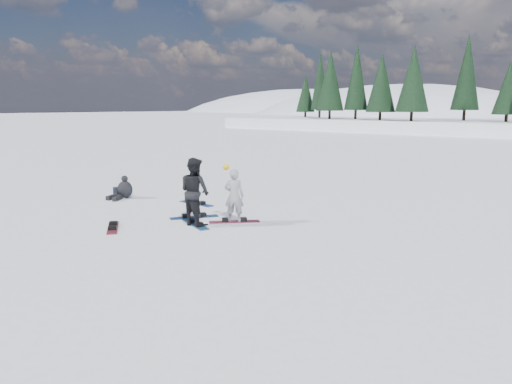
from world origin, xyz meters
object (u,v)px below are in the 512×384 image
(snowboarder_man, at_px, (195,192))
(snowboard_loose_a, at_px, (194,217))
(gear_bag, at_px, (119,191))
(snowboard_loose_c, at_px, (196,204))
(snowboarder_woman, at_px, (234,195))
(snowboard_loose_b, at_px, (113,228))
(seated_rider, at_px, (124,190))

(snowboarder_man, distance_m, snowboard_loose_a, 1.37)
(gear_bag, bearing_deg, snowboard_loose_c, 11.24)
(snowboarder_woman, relative_size, gear_bag, 3.87)
(gear_bag, distance_m, snowboard_loose_a, 5.19)
(snowboarder_woman, distance_m, gear_bag, 6.54)
(snowboard_loose_b, xyz_separation_m, snowboard_loose_c, (-0.73, 3.96, 0.00))
(snowboard_loose_a, xyz_separation_m, snowboard_loose_b, (-0.79, -2.41, 0.00))
(gear_bag, xyz_separation_m, snowboard_loose_b, (4.33, -3.24, -0.14))
(snowboarder_man, relative_size, snowboard_loose_c, 1.32)
(snowboarder_woman, distance_m, seated_rider, 5.81)
(seated_rider, height_order, snowboard_loose_a, seated_rider)
(seated_rider, height_order, gear_bag, seated_rider)
(snowboarder_woman, height_order, gear_bag, snowboarder_woman)
(snowboarder_woman, relative_size, snowboard_loose_c, 1.16)
(seated_rider, relative_size, gear_bag, 2.46)
(seated_rider, distance_m, snowboard_loose_c, 3.07)
(snowboard_loose_a, bearing_deg, gear_bag, 112.12)
(seated_rider, height_order, snowboard_loose_b, seated_rider)
(snowboarder_woman, height_order, snowboarder_man, snowboarder_man)
(snowboarder_woman, xyz_separation_m, gear_bag, (-6.49, 0.49, -0.66))
(snowboard_loose_c, bearing_deg, gear_bag, -166.93)
(snowboard_loose_c, bearing_deg, snowboard_loose_b, -77.65)
(seated_rider, xyz_separation_m, gear_bag, (-0.70, 0.26, -0.18))
(snowboard_loose_b, bearing_deg, snowboard_loose_a, 108.86)
(snowboarder_woman, xyz_separation_m, snowboard_loose_c, (-2.90, 1.20, -0.80))
(snowboarder_man, height_order, seated_rider, snowboarder_man)
(snowboarder_man, distance_m, snowboard_loose_b, 2.53)
(snowboarder_woman, bearing_deg, snowboard_loose_b, 20.44)
(snowboarder_man, relative_size, snowboard_loose_a, 1.32)
(seated_rider, relative_size, snowboard_loose_b, 0.74)
(snowboard_loose_a, bearing_deg, seated_rider, 113.91)
(snowboard_loose_c, bearing_deg, seated_rider, -159.66)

